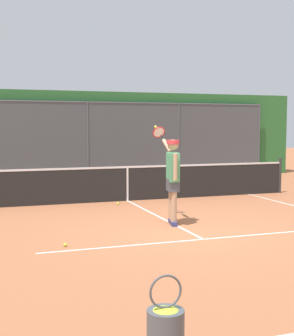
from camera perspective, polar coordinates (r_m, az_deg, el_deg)
name	(u,v)px	position (r m, az deg, el deg)	size (l,w,h in m)	color
ground_plane	(188,231)	(9.49, 4.89, -7.54)	(60.00, 60.00, 0.00)	#A8603D
court_line_markings	(211,243)	(8.62, 7.63, -8.85)	(7.74, 8.74, 0.01)	white
fence_backdrop	(85,136)	(18.66, -7.45, 3.78)	(17.74, 1.37, 3.37)	#474C51
tennis_net	(127,183)	(13.21, -2.35, -1.80)	(9.95, 0.09, 1.07)	#2D2D2D
tennis_player	(172,174)	(10.01, 3.04, -0.73)	(0.34, 1.47, 2.08)	navy
tennis_ball_near_baseline	(118,204)	(12.58, -3.50, -4.27)	(0.07, 0.07, 0.07)	#CCDB33
tennis_ball_mid_court	(65,245)	(8.41, -9.71, -9.01)	(0.07, 0.07, 0.07)	#C1D138
ball_basket	(165,335)	(4.28, 2.21, -19.29)	(0.32, 0.32, 0.83)	#4C5156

